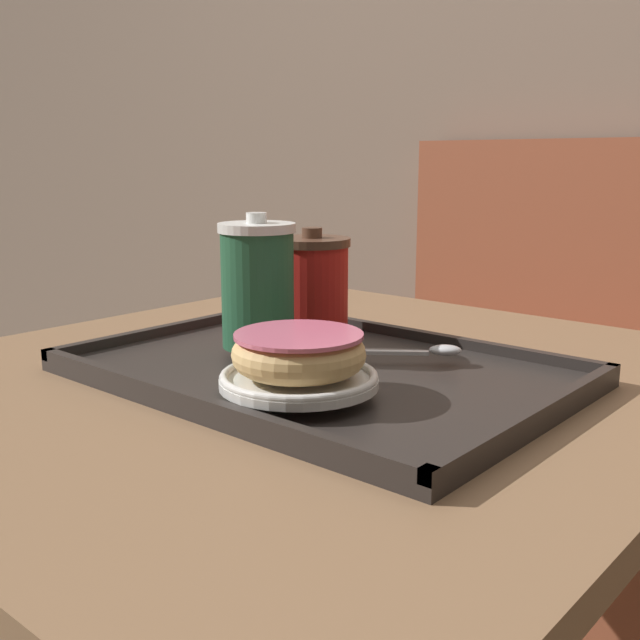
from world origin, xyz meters
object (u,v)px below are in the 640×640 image
(coffee_cup_rear, at_px, (312,283))
(coffee_cup_front, at_px, (258,285))
(donut_chocolate_glazed, at_px, (299,352))
(spoon, at_px, (427,351))

(coffee_cup_rear, bearing_deg, coffee_cup_front, -82.74)
(coffee_cup_front, distance_m, donut_chocolate_glazed, 0.16)
(donut_chocolate_glazed, distance_m, spoon, 0.18)
(coffee_cup_rear, distance_m, spoon, 0.19)
(coffee_cup_rear, xyz_separation_m, spoon, (0.18, -0.02, -0.05))
(coffee_cup_front, relative_size, donut_chocolate_glazed, 1.20)
(coffee_cup_front, height_order, coffee_cup_rear, coffee_cup_front)
(coffee_cup_rear, relative_size, donut_chocolate_glazed, 1.00)
(coffee_cup_rear, relative_size, spoon, 1.06)
(coffee_cup_rear, height_order, donut_chocolate_glazed, coffee_cup_rear)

